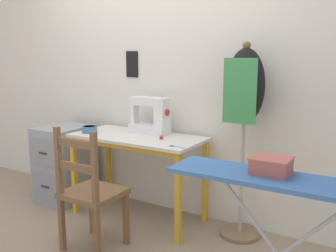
% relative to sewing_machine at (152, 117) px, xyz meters
% --- Properties ---
extents(ground_plane, '(14.00, 14.00, 0.00)m').
position_rel_sewing_machine_xyz_m(ground_plane, '(-0.05, -0.41, -0.89)').
color(ground_plane, gray).
extents(wall_back, '(10.00, 0.06, 2.55)m').
position_rel_sewing_machine_xyz_m(wall_back, '(-0.05, 0.20, 0.39)').
color(wall_back, silver).
rests_on(wall_back, ground_plane).
extents(sewing_table, '(1.15, 0.54, 0.74)m').
position_rel_sewing_machine_xyz_m(sewing_table, '(-0.05, -0.15, -0.24)').
color(sewing_table, silver).
rests_on(sewing_table, ground_plane).
extents(sewing_machine, '(0.37, 0.16, 0.34)m').
position_rel_sewing_machine_xyz_m(sewing_machine, '(0.00, 0.00, 0.00)').
color(sewing_machine, white).
rests_on(sewing_machine, sewing_table).
extents(fabric_bowl, '(0.13, 0.13, 0.06)m').
position_rel_sewing_machine_xyz_m(fabric_bowl, '(-0.50, -0.25, -0.12)').
color(fabric_bowl, teal).
rests_on(fabric_bowl, sewing_table).
extents(scissors, '(0.13, 0.05, 0.01)m').
position_rel_sewing_machine_xyz_m(scissors, '(0.42, -0.32, -0.15)').
color(scissors, silver).
rests_on(scissors, sewing_table).
extents(thread_spool_near_machine, '(0.04, 0.04, 0.03)m').
position_rel_sewing_machine_xyz_m(thread_spool_near_machine, '(0.20, -0.16, -0.13)').
color(thread_spool_near_machine, red).
rests_on(thread_spool_near_machine, sewing_table).
extents(wooden_chair, '(0.40, 0.38, 0.92)m').
position_rel_sewing_machine_xyz_m(wooden_chair, '(-0.02, -0.78, -0.45)').
color(wooden_chair, brown).
rests_on(wooden_chair, ground_plane).
extents(filing_cabinet, '(0.41, 0.52, 0.74)m').
position_rel_sewing_machine_xyz_m(filing_cabinet, '(-0.92, -0.17, -0.52)').
color(filing_cabinet, '#93999E').
rests_on(filing_cabinet, ground_plane).
extents(dress_form, '(0.32, 0.32, 1.51)m').
position_rel_sewing_machine_xyz_m(dress_form, '(0.84, -0.00, 0.20)').
color(dress_form, '#846647').
rests_on(dress_form, ground_plane).
extents(ironing_board, '(1.17, 0.30, 0.82)m').
position_rel_sewing_machine_xyz_m(ironing_board, '(1.37, -0.87, -0.12)').
color(ironing_board, '#3D6BAD').
rests_on(ironing_board, ground_plane).
extents(storage_box, '(0.20, 0.18, 0.09)m').
position_rel_sewing_machine_xyz_m(storage_box, '(1.29, -0.82, -0.03)').
color(storage_box, '#AD564C').
rests_on(storage_box, ironing_board).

